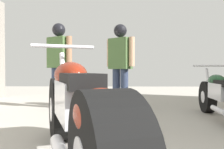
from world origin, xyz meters
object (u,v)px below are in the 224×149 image
(motorcycle_black_naked, at_px, (222,96))
(mechanic_in_blue, at_px, (59,57))
(motorcycle_maroon_cruiser, at_px, (76,114))
(mechanic_with_helmet, at_px, (120,58))

(motorcycle_black_naked, bearing_deg, mechanic_in_blue, 157.24)
(motorcycle_maroon_cruiser, distance_m, mechanic_with_helmet, 2.82)
(mechanic_in_blue, bearing_deg, motorcycle_black_naked, -22.76)
(motorcycle_maroon_cruiser, height_order, mechanic_in_blue, mechanic_in_blue)
(motorcycle_black_naked, bearing_deg, mechanic_with_helmet, 146.29)
(motorcycle_maroon_cruiser, xyz_separation_m, motorcycle_black_naked, (1.90, 1.72, -0.06))
(motorcycle_black_naked, xyz_separation_m, mechanic_with_helmet, (-1.52, 1.01, 0.63))
(motorcycle_maroon_cruiser, xyz_separation_m, mechanic_with_helmet, (0.38, 2.73, 0.57))
(motorcycle_black_naked, distance_m, mechanic_with_helmet, 1.93)
(mechanic_with_helmet, bearing_deg, mechanic_in_blue, 173.17)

